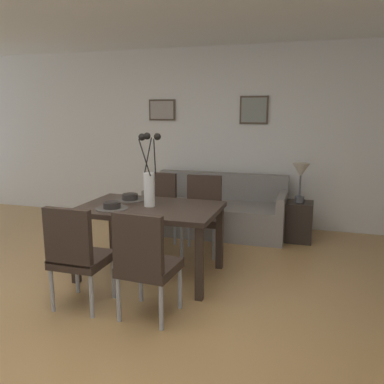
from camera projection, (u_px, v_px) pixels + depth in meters
ground_plane at (110, 323)px, 3.27m from camera, size 9.00×9.00×0.00m
back_wall_panel at (211, 137)px, 6.05m from camera, size 9.00×0.10×2.60m
dining_table at (150, 215)px, 4.09m from camera, size 1.40×0.91×0.74m
dining_chair_near_left at (77, 252)px, 3.40m from camera, size 0.44×0.44×0.92m
dining_chair_near_right at (157, 206)px, 5.03m from camera, size 0.46×0.46×0.92m
dining_chair_far_left at (145, 260)px, 3.23m from camera, size 0.47×0.47×0.92m
dining_chair_far_right at (202, 210)px, 4.84m from camera, size 0.47×0.47×0.92m
centerpiece_vase at (149, 179)px, 4.02m from camera, size 0.21×0.23×0.73m
placemat_near_left at (112, 208)px, 3.97m from camera, size 0.32×0.32×0.01m
bowl_near_left at (112, 205)px, 3.96m from camera, size 0.17×0.17×0.07m
placemat_near_right at (130, 200)px, 4.35m from camera, size 0.32×0.32×0.01m
bowl_near_right at (130, 196)px, 4.34m from camera, size 0.17×0.17×0.07m
sofa at (217, 212)px, 5.67m from camera, size 1.89×0.84×0.80m
side_table at (298, 221)px, 5.28m from camera, size 0.36×0.36×0.52m
table_lamp at (301, 174)px, 5.16m from camera, size 0.22×0.22×0.51m
framed_picture_left at (162, 110)px, 6.12m from camera, size 0.42×0.03×0.31m
framed_picture_center at (254, 110)px, 5.72m from camera, size 0.41×0.03×0.40m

